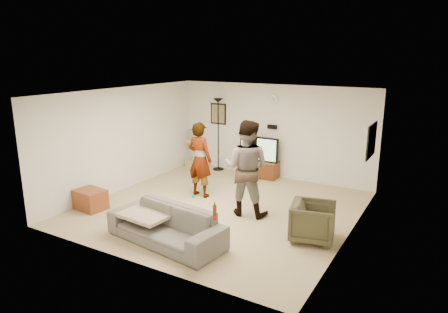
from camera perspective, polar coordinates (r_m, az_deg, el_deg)
The scene contains 24 objects.
floor at distance 8.87m, azimuth -0.45°, elevation -7.32°, with size 5.50×5.50×0.02m, color tan.
ceiling at distance 8.27m, azimuth -0.48°, elevation 9.12°, with size 5.50×5.50×0.02m, color white.
wall_back at distance 10.88m, azimuth 6.95°, elevation 3.58°, with size 5.50×0.04×2.50m, color white.
wall_front at distance 6.37m, azimuth -13.23°, elevation -4.48°, with size 5.50×0.04×2.50m, color white.
wall_left at distance 10.13m, azimuth -13.98°, elevation 2.45°, with size 0.04×5.50×2.50m, color white.
wall_right at distance 7.51m, azimuth 17.91°, elevation -1.92°, with size 0.04×5.50×2.50m, color white.
wall_clock at distance 10.73m, azimuth 7.03°, elevation 8.01°, with size 0.26×0.26×0.04m, color white.
wall_speaker at distance 10.81m, azimuth 6.85°, elevation 4.20°, with size 0.25×0.10×0.10m, color black.
picture_back at distance 11.57m, azimuth -0.82°, elevation 6.08°, with size 0.42×0.03×0.52m, color #776B4B.
picture_right at distance 8.98m, azimuth 20.17°, elevation 2.14°, with size 0.03×0.78×0.62m, color tan.
tv_stand at distance 11.02m, azimuth 4.91°, elevation -1.71°, with size 1.08×0.45×0.45m, color #48210D.
console_box at distance 10.75m, azimuth 3.79°, elevation -3.17°, with size 0.40×0.30×0.07m, color silver.
tv at distance 10.88m, azimuth 4.97°, elevation 1.10°, with size 1.11×0.08×0.66m, color black.
tv_screen at distance 10.84m, azimuth 4.87°, elevation 1.05°, with size 1.02×0.01×0.58m, color #6BEB23.
floor_lamp at distance 11.46m, azimuth -0.83°, elevation 3.12°, with size 0.32×0.32×2.06m, color black.
cat_tree at distance 11.90m, azimuth -4.38°, elevation 1.22°, with size 0.37×0.37×1.14m, color tan.
person_left at distance 9.34m, azimuth -3.44°, elevation -0.44°, with size 0.64×0.42×1.77m, color #ACA8B8.
person_right at distance 8.24m, azimuth 3.20°, elevation -1.66°, with size 0.97×0.75×1.99m, color #3B4985.
sofa at distance 7.28m, azimuth -8.27°, elevation -9.61°, with size 2.22×0.87×0.65m, color #5F5C56.
throw_blanket at distance 7.50m, azimuth -10.95°, elevation -8.06°, with size 0.90×0.70×0.06m, color #CCB090.
beer_bottle at distance 6.56m, azimuth -1.33°, elevation -7.95°, with size 0.06×0.06×0.25m, color #562C0D.
armchair at distance 7.45m, azimuth 12.49°, elevation -9.02°, with size 0.75×0.77×0.70m, color #3E3B26.
side_table at distance 9.18m, azimuth -18.41°, elevation -5.80°, with size 0.65×0.49×0.43m, color brown.
toy_ball at distance 9.48m, azimuth -4.41°, elevation -5.59°, with size 0.08×0.08×0.08m, color #08A2AA.
Camera 1 is at (4.21, -7.09, 3.26)m, focal length 32.23 mm.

